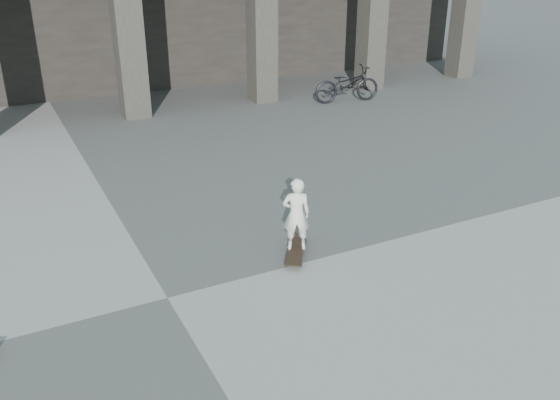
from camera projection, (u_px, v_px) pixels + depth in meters
name	position (u px, v px, depth m)	size (l,w,h in m)	color
ground	(167.00, 298.00, 7.42)	(90.00, 90.00, 0.00)	#494946
longboard	(296.00, 249.00, 8.42)	(0.73, 0.93, 0.10)	black
child	(296.00, 214.00, 8.20)	(0.39, 0.25, 1.07)	beige
bicycle	(347.00, 84.00, 16.23)	(0.65, 1.86, 0.97)	black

